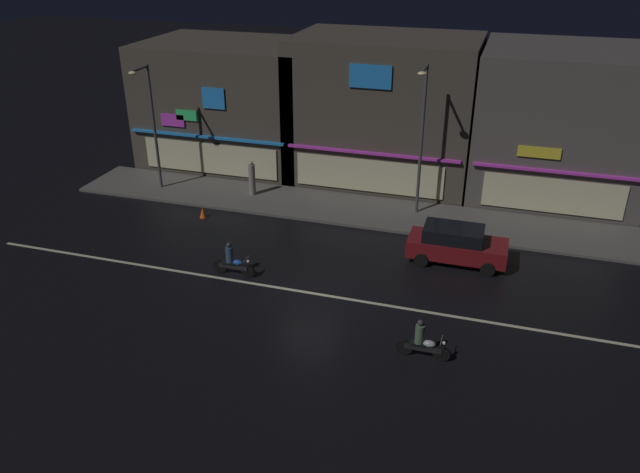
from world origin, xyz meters
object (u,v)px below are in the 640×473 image
object	(u,v)px
streetlamp_mid	(422,130)
pedestrian_on_sidewalk	(252,179)
parked_car_near_kerb	(456,244)
motorcycle_following	(422,342)
traffic_cone	(203,212)
motorcycle_lead	(232,261)
streetlamp_west	(151,118)

from	to	relation	value
streetlamp_mid	pedestrian_on_sidewalk	distance (m)	9.68
parked_car_near_kerb	motorcycle_following	bearing A→B (deg)	-92.64
pedestrian_on_sidewalk	parked_car_near_kerb	world-z (taller)	pedestrian_on_sidewalk
traffic_cone	motorcycle_following	bearing A→B (deg)	-33.49
motorcycle_lead	streetlamp_west	bearing A→B (deg)	141.89
pedestrian_on_sidewalk	motorcycle_following	world-z (taller)	pedestrian_on_sidewalk
streetlamp_west	motorcycle_following	size ratio (longest dim) A/B	3.61
motorcycle_following	streetlamp_west	bearing A→B (deg)	-35.33
motorcycle_lead	motorcycle_following	xyz separation A→B (m)	(8.63, -3.36, 0.00)
parked_car_near_kerb	traffic_cone	size ratio (longest dim) A/B	7.82
motorcycle_following	traffic_cone	size ratio (longest dim) A/B	3.45
streetlamp_west	streetlamp_mid	size ratio (longest dim) A/B	0.91
streetlamp_west	traffic_cone	world-z (taller)	streetlamp_west
streetlamp_mid	parked_car_near_kerb	bearing A→B (deg)	-60.51
streetlamp_mid	parked_car_near_kerb	size ratio (longest dim) A/B	1.76
pedestrian_on_sidewalk	motorcycle_following	distance (m)	16.09
streetlamp_west	parked_car_near_kerb	size ratio (longest dim) A/B	1.59
parked_car_near_kerb	motorcycle_following	xyz separation A→B (m)	(-0.34, -7.36, -0.24)
pedestrian_on_sidewalk	traffic_cone	bearing A→B (deg)	-124.13
motorcycle_following	traffic_cone	world-z (taller)	motorcycle_following
streetlamp_mid	traffic_cone	size ratio (longest dim) A/B	13.73
motorcycle_following	traffic_cone	distance (m)	15.02
streetlamp_west	streetlamp_mid	world-z (taller)	streetlamp_mid
streetlamp_west	streetlamp_mid	distance (m)	14.43
streetlamp_mid	pedestrian_on_sidewalk	world-z (taller)	streetlamp_mid
pedestrian_on_sidewalk	traffic_cone	xyz separation A→B (m)	(-1.37, -3.30, -0.77)
streetlamp_mid	pedestrian_on_sidewalk	size ratio (longest dim) A/B	3.90
motorcycle_lead	motorcycle_following	bearing A→B (deg)	-15.89
streetlamp_mid	motorcycle_lead	world-z (taller)	streetlamp_mid
pedestrian_on_sidewalk	parked_car_near_kerb	size ratio (longest dim) A/B	0.45
motorcycle_following	traffic_cone	xyz separation A→B (m)	(-12.53, 8.29, -0.36)
streetlamp_mid	motorcycle_lead	bearing A→B (deg)	-127.76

